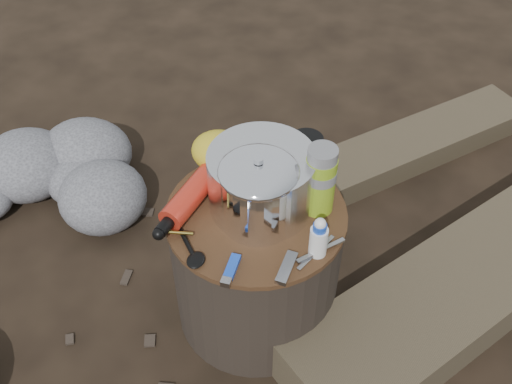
% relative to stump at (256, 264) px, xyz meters
% --- Properties ---
extents(ground, '(60.00, 60.00, 0.00)m').
position_rel_stump_xyz_m(ground, '(0.00, 0.00, -0.20)').
color(ground, black).
rests_on(ground, ground).
extents(stump, '(0.44, 0.44, 0.41)m').
position_rel_stump_xyz_m(stump, '(0.00, 0.00, 0.00)').
color(stump, black).
rests_on(stump, ground).
extents(log_small, '(0.93, 0.91, 0.09)m').
position_rel_stump_xyz_m(log_small, '(0.33, 0.75, -0.16)').
color(log_small, '#423828').
rests_on(log_small, ground).
extents(foil_windscreen, '(0.26, 0.26, 0.16)m').
position_rel_stump_xyz_m(foil_windscreen, '(0.01, 0.03, 0.28)').
color(foil_windscreen, white).
rests_on(foil_windscreen, stump).
extents(camping_pot, '(0.18, 0.18, 0.18)m').
position_rel_stump_xyz_m(camping_pot, '(0.01, -0.02, 0.30)').
color(camping_pot, white).
rests_on(camping_pot, stump).
extents(fuel_bottle, '(0.11, 0.26, 0.06)m').
position_rel_stump_xyz_m(fuel_bottle, '(-0.16, -0.01, 0.24)').
color(fuel_bottle, red).
rests_on(fuel_bottle, stump).
extents(thermos, '(0.07, 0.07, 0.19)m').
position_rel_stump_xyz_m(thermos, '(0.14, 0.06, 0.30)').
color(thermos, '#83A71D').
rests_on(thermos, stump).
extents(travel_mug, '(0.08, 0.08, 0.12)m').
position_rel_stump_xyz_m(travel_mug, '(0.09, 0.17, 0.26)').
color(travel_mug, black).
rests_on(travel_mug, stump).
extents(stuff_sack, '(0.15, 0.13, 0.11)m').
position_rel_stump_xyz_m(stuff_sack, '(-0.13, 0.14, 0.26)').
color(stuff_sack, gold).
rests_on(stuff_sack, stump).
extents(food_pouch, '(0.11, 0.03, 0.13)m').
position_rel_stump_xyz_m(food_pouch, '(-0.01, 0.16, 0.27)').
color(food_pouch, '#181459').
rests_on(food_pouch, stump).
extents(lighter, '(0.02, 0.09, 0.02)m').
position_rel_stump_xyz_m(lighter, '(-0.01, -0.18, 0.21)').
color(lighter, blue).
rests_on(lighter, stump).
extents(multitool, '(0.03, 0.09, 0.01)m').
position_rel_stump_xyz_m(multitool, '(0.11, -0.15, 0.21)').
color(multitool, '#A1A0A5').
rests_on(multitool, stump).
extents(pot_grabber, '(0.10, 0.13, 0.01)m').
position_rel_stump_xyz_m(pot_grabber, '(0.17, -0.09, 0.21)').
color(pot_grabber, '#A1A0A5').
rests_on(pot_grabber, stump).
extents(spork, '(0.13, 0.14, 0.01)m').
position_rel_stump_xyz_m(spork, '(-0.14, -0.13, 0.21)').
color(spork, black).
rests_on(spork, stump).
extents(squeeze_bottle, '(0.04, 0.04, 0.10)m').
position_rel_stump_xyz_m(squeeze_bottle, '(0.17, -0.09, 0.25)').
color(squeeze_bottle, white).
rests_on(squeeze_bottle, stump).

